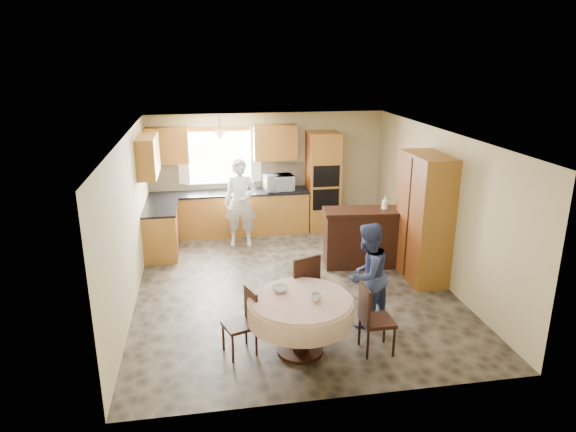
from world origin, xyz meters
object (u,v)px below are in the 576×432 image
(sideboard, at_px, (362,239))
(chair_back, at_px, (302,285))
(chair_right, at_px, (372,316))
(chair_left, at_px, (244,318))
(oven_tower, at_px, (323,182))
(cupboard, at_px, (424,218))
(person_dining, at_px, (367,275))
(person_sink, at_px, (241,203))
(dining_table, at_px, (300,311))

(sideboard, relative_size, chair_back, 1.34)
(sideboard, xyz_separation_m, chair_right, (-0.73, -2.75, 0.02))
(chair_left, xyz_separation_m, chair_back, (0.88, 0.66, 0.09))
(oven_tower, relative_size, cupboard, 0.99)
(sideboard, height_order, person_dining, person_dining)
(oven_tower, height_order, cupboard, cupboard)
(chair_left, relative_size, chair_right, 0.94)
(oven_tower, relative_size, person_sink, 1.21)
(chair_left, xyz_separation_m, chair_right, (1.60, -0.26, 0.03))
(oven_tower, bearing_deg, person_sink, -159.59)
(person_sink, bearing_deg, cupboard, -28.53)
(cupboard, height_order, person_sink, cupboard)
(sideboard, relative_size, chair_left, 1.59)
(chair_left, distance_m, chair_back, 1.11)
(sideboard, distance_m, chair_back, 2.33)
(cupboard, xyz_separation_m, dining_table, (-2.47, -1.94, -0.48))
(dining_table, height_order, chair_back, chair_back)
(person_dining, bearing_deg, oven_tower, -131.77)
(sideboard, bearing_deg, person_dining, -99.80)
(dining_table, relative_size, chair_left, 1.55)
(sideboard, distance_m, chair_right, 2.85)
(oven_tower, bearing_deg, person_dining, -94.83)
(sideboard, height_order, dining_table, sideboard)
(cupboard, distance_m, chair_right, 2.66)
(chair_right, distance_m, person_dining, 0.75)
(sideboard, xyz_separation_m, dining_table, (-1.63, -2.62, 0.10))
(oven_tower, relative_size, person_dining, 1.42)
(sideboard, bearing_deg, dining_table, -115.83)
(dining_table, bearing_deg, chair_back, 77.07)
(oven_tower, distance_m, chair_back, 4.13)
(person_dining, bearing_deg, dining_table, -8.41)
(chair_left, relative_size, chair_back, 0.84)
(dining_table, distance_m, chair_left, 0.72)
(sideboard, relative_size, chair_right, 1.49)
(cupboard, height_order, person_dining, cupboard)
(cupboard, height_order, chair_right, cupboard)
(chair_right, bearing_deg, chair_left, 80.51)
(chair_back, bearing_deg, person_sink, -100.98)
(oven_tower, xyz_separation_m, dining_table, (-1.40, -4.71, -0.47))
(oven_tower, height_order, sideboard, oven_tower)
(chair_right, height_order, person_dining, person_dining)
(dining_table, bearing_deg, oven_tower, 73.48)
(oven_tower, height_order, dining_table, oven_tower)
(chair_left, bearing_deg, person_dining, 85.48)
(chair_right, bearing_deg, oven_tower, -6.22)
(oven_tower, xyz_separation_m, chair_left, (-2.10, -4.58, -0.58))
(chair_back, height_order, person_dining, person_dining)
(sideboard, bearing_deg, person_sink, 151.42)
(chair_back, xyz_separation_m, chair_right, (0.72, -0.92, -0.06))
(chair_left, xyz_separation_m, person_dining, (1.75, 0.44, 0.27))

